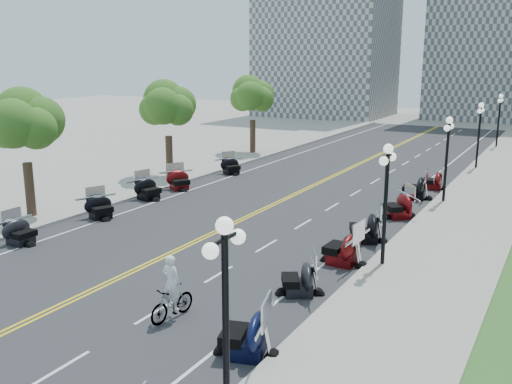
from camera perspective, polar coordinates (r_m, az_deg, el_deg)
The scene contains 48 objects.
ground at distance 24.67m, azimuth -10.04°, elevation -6.78°, with size 160.00×160.00×0.00m, color gray.
road at distance 32.63m, azimuth 1.08°, elevation -1.58°, with size 16.00×90.00×0.01m, color #333335.
centerline_yellow_a at distance 32.68m, azimuth 0.90°, elevation -1.54°, with size 0.12×90.00×0.00m, color yellow.
centerline_yellow_b at distance 32.57m, azimuth 1.27°, elevation -1.59°, with size 0.12×90.00×0.00m, color yellow.
edge_line_north at distance 30.25m, azimuth 11.84°, elevation -3.05°, with size 0.12×90.00×0.00m, color white.
edge_line_south at distance 36.00m, azimuth -7.93°, elevation -0.28°, with size 0.12×90.00×0.00m, color white.
lane_dash_4 at distance 17.39m, azimuth -18.81°, elevation -16.26°, with size 0.12×2.00×0.00m, color white.
lane_dash_5 at distance 19.92m, azimuth -10.13°, elevation -11.77°, with size 0.12×2.00×0.00m, color white.
lane_dash_6 at distance 22.88m, azimuth -3.74°, elevation -8.19°, with size 0.12×2.00×0.00m, color white.
lane_dash_7 at distance 26.11m, azimuth 1.05°, elevation -5.40°, with size 0.12×2.00×0.00m, color white.
lane_dash_8 at distance 29.54m, azimuth 4.73°, elevation -3.21°, with size 0.12×2.00×0.00m, color white.
lane_dash_9 at distance 33.09m, azimuth 7.62°, elevation -1.47°, with size 0.12×2.00×0.00m, color white.
lane_dash_10 at distance 36.73m, azimuth 9.94°, elevation -0.07°, with size 0.12×2.00×0.00m, color white.
lane_dash_11 at distance 40.45m, azimuth 11.83°, elevation 1.07°, with size 0.12×2.00×0.00m, color white.
lane_dash_12 at distance 44.21m, azimuth 13.41°, elevation 2.02°, with size 0.12×2.00×0.00m, color white.
lane_dash_13 at distance 48.01m, azimuth 14.74°, elevation 2.82°, with size 0.12×2.00×0.00m, color white.
lane_dash_14 at distance 51.84m, azimuth 15.88°, elevation 3.50°, with size 0.12×2.00×0.00m, color white.
lane_dash_15 at distance 55.69m, azimuth 16.86°, elevation 4.09°, with size 0.12×2.00×0.00m, color white.
lane_dash_16 at distance 59.57m, azimuth 17.71°, elevation 4.60°, with size 0.12×2.00×0.00m, color white.
lane_dash_17 at distance 63.46m, azimuth 18.46°, elevation 5.04°, with size 0.12×2.00×0.00m, color white.
lane_dash_18 at distance 67.36m, azimuth 19.12°, elevation 5.43°, with size 0.12×2.00×0.00m, color white.
lane_dash_19 at distance 71.27m, azimuth 19.72°, elevation 5.78°, with size 0.12×2.00×0.00m, color white.
sidewalk_north at distance 29.35m, azimuth 19.51°, elevation -3.93°, with size 5.00×90.00×0.15m, color #9E9991.
sidewalk_south at distance 38.55m, azimuth -12.81°, elevation 0.52°, with size 5.00×90.00×0.15m, color #9E9991.
distant_block_a at distance 86.44m, azimuth 7.14°, elevation 16.27°, with size 18.00×14.00×26.00m, color gray.
distant_block_b at distance 86.75m, azimuth 22.97°, elevation 16.67°, with size 16.00×12.00×30.00m, color gray.
street_lamp_1 at distance 13.00m, azimuth -3.04°, elevation -13.15°, with size 0.50×1.20×4.90m, color black, non-canonical shape.
street_lamp_2 at distance 23.42m, azimuth 12.81°, elevation -1.34°, with size 0.50×1.20×4.90m, color black, non-canonical shape.
street_lamp_3 at distance 34.87m, azimuth 18.50°, elevation 3.06°, with size 0.50×1.20×4.90m, color black, non-canonical shape.
street_lamp_4 at distance 46.60m, azimuth 21.38°, elevation 5.26°, with size 0.50×1.20×4.90m, color black, non-canonical shape.
street_lamp_5 at distance 58.44m, azimuth 23.10°, elevation 6.57°, with size 0.50×1.20×4.90m, color black, non-canonical shape.
tree_2 at distance 32.00m, azimuth -22.18°, elevation 5.80°, with size 4.80×4.80×9.20m, color #235619, non-canonical shape.
tree_3 at distance 40.54m, azimuth -8.82°, elevation 8.01°, with size 4.80×4.80×9.20m, color #235619, non-canonical shape.
tree_4 at distance 50.51m, azimuth -0.34°, elevation 9.18°, with size 4.80×4.80×9.20m, color #235619, non-canonical shape.
motorcycle_n_4 at distance 16.80m, azimuth -1.06°, elevation -13.75°, with size 2.14×2.14×1.50m, color black, non-canonical shape.
motorcycle_n_5 at distance 20.83m, azimuth 4.32°, elevation -8.46°, with size 1.92×1.92×1.35m, color black, non-canonical shape.
motorcycle_n_6 at distance 23.96m, azimuth 8.72°, elevation -5.36°, with size 2.23×2.23×1.56m, color #590A0C, non-canonical shape.
motorcycle_n_7 at distance 26.96m, azimuth 10.87°, elevation -3.36°, with size 2.18×2.18×1.53m, color black, non-canonical shape.
motorcycle_n_8 at distance 31.33m, azimuth 14.08°, elevation -1.23°, with size 2.11×2.11×1.47m, color #590A0C, non-canonical shape.
motorcycle_n_9 at distance 35.90m, azimuth 15.63°, elevation 0.56°, with size 2.21×2.21×1.55m, color black, non-canonical shape.
motorcycle_n_10 at distance 38.85m, azimuth 17.31°, elevation 1.22°, with size 1.88×1.88×1.32m, color #590A0C, non-canonical shape.
motorcycle_s_5 at distance 28.33m, azimuth -22.53°, elevation -3.58°, with size 1.87×1.87×1.31m, color black, non-canonical shape.
motorcycle_s_6 at distance 31.43m, azimuth -15.33°, elevation -1.38°, with size 1.93×1.93×1.35m, color black, non-canonical shape.
motorcycle_s_7 at distance 35.00m, azimuth -10.73°, elevation 0.40°, with size 2.03×2.03×1.42m, color black, non-canonical shape.
motorcycle_s_8 at distance 37.28m, azimuth -7.69°, elevation 1.27°, with size 1.97×1.97×1.38m, color #590A0C, non-canonical shape.
motorcycle_s_9 at distance 42.00m, azimuth -2.49°, elevation 2.69°, with size 1.88×1.88×1.31m, color black, non-canonical shape.
bicycle at distance 19.17m, azimuth -8.39°, elevation -10.90°, with size 0.54×1.90×1.14m, color #A51414.
cyclist_rider at distance 18.61m, azimuth -8.54°, elevation -6.67°, with size 0.68×0.45×1.87m, color silver.
Camera 1 is at (14.86, -17.81, 8.39)m, focal length 40.00 mm.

